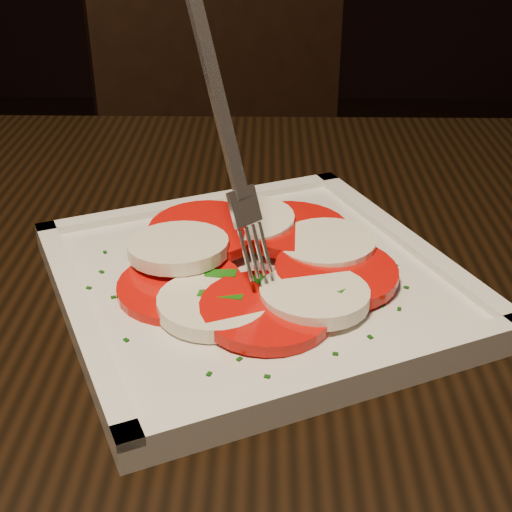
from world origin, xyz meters
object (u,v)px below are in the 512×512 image
at_px(chair, 241,195).
at_px(fork, 217,127).
at_px(table, 298,398).
at_px(plate, 256,283).

relative_size(chair, fork, 5.12).
bearing_deg(fork, table, -33.51).
bearing_deg(table, plate, -176.81).
relative_size(table, plate, 4.51).
height_order(table, plate, plate).
bearing_deg(chair, plate, -107.22).
bearing_deg(chair, table, -104.35).
bearing_deg(chair, fork, -109.38).
bearing_deg(plate, fork, -162.45).
bearing_deg(fork, plate, -25.45).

